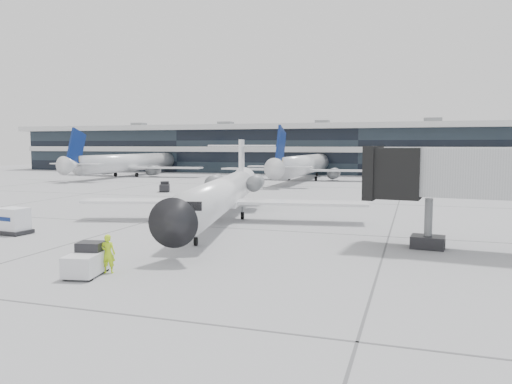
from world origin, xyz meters
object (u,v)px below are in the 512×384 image
(ramp_worker, at_px, (108,254))
(baggage_tug, at_px, (87,261))
(cargo_uld, at_px, (14,221))
(regional_jet, at_px, (223,193))

(ramp_worker, relative_size, baggage_tug, 0.73)
(ramp_worker, bearing_deg, cargo_uld, -46.05)
(cargo_uld, bearing_deg, regional_jet, 46.77)
(ramp_worker, xyz_separation_m, cargo_uld, (-13.18, 7.53, -0.06))
(regional_jet, xyz_separation_m, cargo_uld, (-12.35, -10.53, -1.48))
(ramp_worker, bearing_deg, baggage_tug, 24.39)
(baggage_tug, height_order, cargo_uld, cargo_uld)
(baggage_tug, bearing_deg, cargo_uld, 135.65)
(baggage_tug, bearing_deg, regional_jet, 79.32)
(ramp_worker, relative_size, cargo_uld, 0.81)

